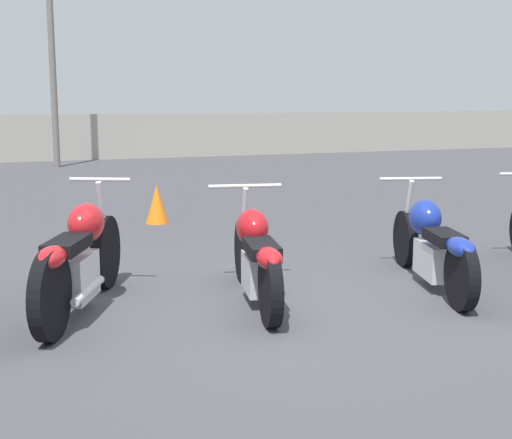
% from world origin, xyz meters
% --- Properties ---
extents(ground_plane, '(60.00, 60.00, 0.00)m').
position_xyz_m(ground_plane, '(0.00, 0.00, 0.00)').
color(ground_plane, '#424247').
extents(fence_back, '(40.00, 0.04, 1.27)m').
position_xyz_m(fence_back, '(0.00, 15.07, 0.64)').
color(fence_back, '#9E998E').
rests_on(fence_back, ground_plane).
extents(light_pole_left, '(0.70, 0.35, 6.81)m').
position_xyz_m(light_pole_left, '(-0.76, 13.29, 4.07)').
color(light_pole_left, slate).
rests_on(light_pole_left, ground_plane).
extents(motorcycle_slot_1, '(1.00, 2.00, 1.04)m').
position_xyz_m(motorcycle_slot_1, '(-1.61, 0.54, 0.45)').
color(motorcycle_slot_1, black).
rests_on(motorcycle_slot_1, ground_plane).
extents(motorcycle_slot_2, '(0.71, 1.97, 0.96)m').
position_xyz_m(motorcycle_slot_2, '(-0.16, 0.29, 0.41)').
color(motorcycle_slot_2, black).
rests_on(motorcycle_slot_2, ground_plane).
extents(motorcycle_slot_3, '(0.84, 2.12, 0.95)m').
position_xyz_m(motorcycle_slot_3, '(1.56, 0.22, 0.40)').
color(motorcycle_slot_3, black).
rests_on(motorcycle_slot_3, ground_plane).
extents(traffic_cone_near, '(0.32, 0.32, 0.54)m').
position_xyz_m(traffic_cone_near, '(-0.12, 4.46, 0.27)').
color(traffic_cone_near, orange).
rests_on(traffic_cone_near, ground_plane).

